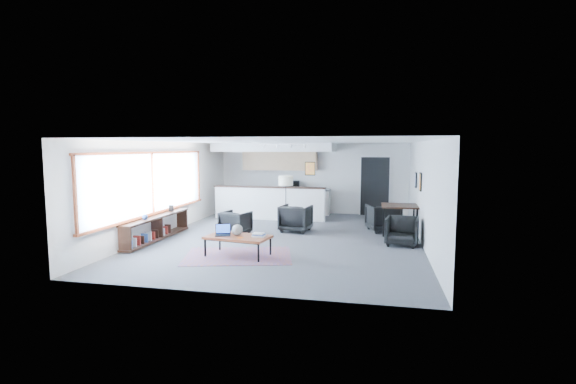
% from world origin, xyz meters
% --- Properties ---
extents(room, '(7.02, 9.02, 2.62)m').
position_xyz_m(room, '(0.00, 0.00, 1.30)').
color(room, '#464649').
rests_on(room, ground).
extents(window, '(0.10, 5.95, 1.66)m').
position_xyz_m(window, '(-3.46, -0.90, 1.46)').
color(window, '#8CBFFF').
rests_on(window, room).
extents(console, '(0.35, 3.00, 0.80)m').
position_xyz_m(console, '(-3.30, -1.05, 0.33)').
color(console, black).
rests_on(console, floor).
extents(kitchenette, '(4.20, 1.96, 2.60)m').
position_xyz_m(kitchenette, '(-1.20, 3.71, 1.38)').
color(kitchenette, white).
rests_on(kitchenette, floor).
extents(doorway, '(1.10, 0.12, 2.15)m').
position_xyz_m(doorway, '(2.30, 4.42, 1.07)').
color(doorway, black).
rests_on(doorway, room).
extents(track_light, '(1.60, 0.07, 0.15)m').
position_xyz_m(track_light, '(-0.59, 2.20, 2.53)').
color(track_light, silver).
rests_on(track_light, room).
extents(wall_art_lower, '(0.03, 0.38, 0.48)m').
position_xyz_m(wall_art_lower, '(3.47, 0.40, 1.55)').
color(wall_art_lower, black).
rests_on(wall_art_lower, room).
extents(wall_art_upper, '(0.03, 0.34, 0.44)m').
position_xyz_m(wall_art_upper, '(3.47, 1.70, 1.50)').
color(wall_art_upper, black).
rests_on(wall_art_upper, room).
extents(kilim_rug, '(2.69, 2.15, 0.01)m').
position_xyz_m(kilim_rug, '(-0.67, -2.14, 0.01)').
color(kilim_rug, brown).
rests_on(kilim_rug, floor).
extents(coffee_table, '(1.51, 0.96, 0.46)m').
position_xyz_m(coffee_table, '(-0.67, -2.14, 0.43)').
color(coffee_table, maroon).
rests_on(coffee_table, floor).
extents(laptop, '(0.41, 0.37, 0.24)m').
position_xyz_m(laptop, '(-1.03, -2.10, 0.53)').
color(laptop, black).
rests_on(laptop, coffee_table).
extents(ceramic_pot, '(0.25, 0.25, 0.25)m').
position_xyz_m(ceramic_pot, '(-0.70, -2.08, 0.59)').
color(ceramic_pot, gray).
rests_on(ceramic_pot, coffee_table).
extents(book_stack, '(0.30, 0.25, 0.09)m').
position_xyz_m(book_stack, '(-0.19, -2.12, 0.50)').
color(book_stack, silver).
rests_on(book_stack, coffee_table).
extents(coaster, '(0.14, 0.14, 0.01)m').
position_xyz_m(coaster, '(-0.55, -2.32, 0.47)').
color(coaster, '#E5590C').
rests_on(coaster, coffee_table).
extents(armchair_left, '(0.85, 0.81, 0.73)m').
position_xyz_m(armchair_left, '(-1.49, 0.08, 0.37)').
color(armchair_left, black).
rests_on(armchair_left, floor).
extents(armchair_right, '(0.92, 0.87, 0.86)m').
position_xyz_m(armchair_right, '(0.07, 0.89, 0.43)').
color(armchair_right, black).
rests_on(armchair_right, floor).
extents(floor_lamp, '(0.47, 0.47, 1.57)m').
position_xyz_m(floor_lamp, '(-0.39, 1.65, 1.36)').
color(floor_lamp, black).
rests_on(floor_lamp, floor).
extents(dining_table, '(1.00, 1.00, 0.83)m').
position_xyz_m(dining_table, '(3.00, 1.10, 0.76)').
color(dining_table, black).
rests_on(dining_table, floor).
extents(dining_chair_near, '(0.73, 0.70, 0.67)m').
position_xyz_m(dining_chair_near, '(3.00, -0.28, 0.34)').
color(dining_chair_near, black).
rests_on(dining_chair_near, floor).
extents(dining_chair_far, '(0.90, 0.87, 0.74)m').
position_xyz_m(dining_chair_far, '(2.56, 1.44, 0.37)').
color(dining_chair_far, black).
rests_on(dining_chair_far, floor).
extents(microwave, '(0.55, 0.34, 0.36)m').
position_xyz_m(microwave, '(-0.70, 4.15, 1.11)').
color(microwave, black).
rests_on(microwave, kitchenette).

